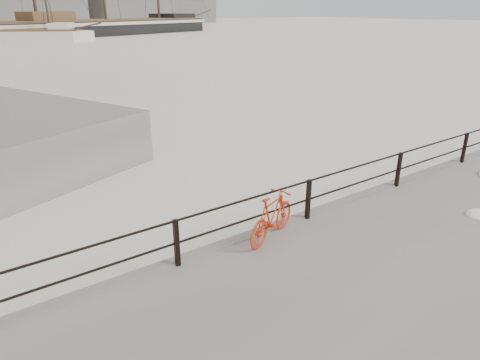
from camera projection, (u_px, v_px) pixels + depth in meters
ground at (302, 229)px, 10.59m from camera, size 400.00×400.00×0.00m
promenade at (459, 309)px, 7.50m from camera, size 36.00×8.00×0.35m
guardrail at (308, 199)px, 10.16m from camera, size 28.00×0.10×1.00m
bicycle at (272, 217)px, 9.26m from camera, size 1.73×0.86×1.06m
snow_mounds at (473, 196)px, 11.20m from camera, size 19.44×3.31×0.39m
barque_black at (108, 35)px, 87.56m from camera, size 68.46×41.14×36.47m
schooner_mid at (10, 42)px, 68.91m from camera, size 30.60×24.12×20.43m
industrial_east at (183, 3)px, 163.29m from camera, size 20.00×16.00×14.00m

